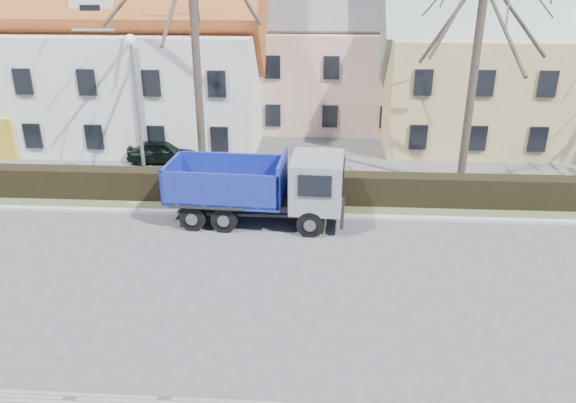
# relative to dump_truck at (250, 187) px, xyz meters

# --- Properties ---
(ground) EXTENTS (120.00, 120.00, 0.00)m
(ground) POSITION_rel_dump_truck_xyz_m (-0.80, -4.07, -1.44)
(ground) COLOR #464649
(curb_far) EXTENTS (80.00, 0.30, 0.12)m
(curb_far) POSITION_rel_dump_truck_xyz_m (-0.80, 0.53, -1.38)
(curb_far) COLOR #ABAAA8
(curb_far) RESTS_ON ground
(grass_strip) EXTENTS (80.00, 3.00, 0.10)m
(grass_strip) POSITION_rel_dump_truck_xyz_m (-0.80, 2.13, -1.39)
(grass_strip) COLOR #434F2C
(grass_strip) RESTS_ON ground
(hedge) EXTENTS (60.00, 0.90, 1.30)m
(hedge) POSITION_rel_dump_truck_xyz_m (-0.80, 1.93, -0.79)
(hedge) COLOR black
(hedge) RESTS_ON ground
(building_white) EXTENTS (26.80, 10.80, 9.50)m
(building_white) POSITION_rel_dump_truck_xyz_m (-13.80, 11.93, 3.31)
(building_white) COLOR silver
(building_white) RESTS_ON ground
(building_pink) EXTENTS (10.80, 8.80, 8.00)m
(building_pink) POSITION_rel_dump_truck_xyz_m (3.20, 15.93, 2.56)
(building_pink) COLOR #D2A795
(building_pink) RESTS_ON ground
(building_yellow) EXTENTS (18.80, 10.80, 8.50)m
(building_yellow) POSITION_rel_dump_truck_xyz_m (15.20, 12.93, 2.81)
(building_yellow) COLOR tan
(building_yellow) RESTS_ON ground
(tree_1) EXTENTS (9.20, 9.20, 12.65)m
(tree_1) POSITION_rel_dump_truck_xyz_m (-2.80, 4.43, 4.89)
(tree_1) COLOR #393027
(tree_1) RESTS_ON ground
(tree_2) EXTENTS (8.00, 8.00, 11.00)m
(tree_2) POSITION_rel_dump_truck_xyz_m (9.20, 4.43, 4.06)
(tree_2) COLOR #393027
(tree_2) RESTS_ON ground
(dump_truck) EXTENTS (7.33, 3.08, 2.88)m
(dump_truck) POSITION_rel_dump_truck_xyz_m (0.00, 0.00, 0.00)
(dump_truck) COLOR navy
(dump_truck) RESTS_ON ground
(streetlight) EXTENTS (0.54, 0.54, 6.96)m
(streetlight) POSITION_rel_dump_truck_xyz_m (-5.15, 2.93, 2.04)
(streetlight) COLOR gray
(streetlight) RESTS_ON ground
(cart_frame) EXTENTS (0.64, 0.40, 0.56)m
(cart_frame) POSITION_rel_dump_truck_xyz_m (-5.10, 0.43, -1.16)
(cart_frame) COLOR silver
(cart_frame) RESTS_ON ground
(parked_car_a) EXTENTS (3.69, 1.66, 1.23)m
(parked_car_a) POSITION_rel_dump_truck_xyz_m (-5.39, 6.91, -0.82)
(parked_car_a) COLOR black
(parked_car_a) RESTS_ON ground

